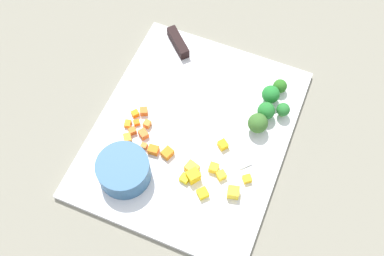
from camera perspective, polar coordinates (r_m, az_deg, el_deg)
ground_plane at (r=0.85m, az=0.00°, el=-0.70°), size 4.00×4.00×0.00m
cutting_board at (r=0.84m, az=0.00°, el=-0.51°), size 0.41×0.34×0.01m
prep_bowl at (r=0.79m, az=-8.51°, el=-5.24°), size 0.09×0.09×0.04m
chef_knife at (r=0.90m, az=-0.09°, el=7.64°), size 0.24×0.26×0.02m
carrot_dice_0 at (r=0.83m, az=-6.07°, el=-0.75°), size 0.02×0.02×0.01m
carrot_dice_1 at (r=0.85m, az=-6.16°, el=1.82°), size 0.02×0.02×0.01m
carrot_dice_2 at (r=0.85m, az=-7.09°, el=1.78°), size 0.02×0.02×0.01m
carrot_dice_3 at (r=0.81m, az=-3.08°, el=-3.14°), size 0.02×0.02×0.01m
carrot_dice_4 at (r=0.81m, az=-4.84°, el=-2.74°), size 0.02×0.02×0.01m
carrot_dice_5 at (r=0.82m, az=-5.99°, el=-2.25°), size 0.01×0.01×0.01m
carrot_dice_6 at (r=0.84m, az=-7.43°, el=-0.38°), size 0.02×0.02×0.01m
carrot_dice_7 at (r=0.84m, az=-5.61°, el=0.49°), size 0.01×0.01×0.01m
carrot_dice_8 at (r=0.85m, az=-6.91°, el=0.66°), size 0.01×0.01×0.01m
carrot_dice_9 at (r=0.83m, az=-8.03°, el=-1.30°), size 0.02×0.02×0.01m
carrot_dice_10 at (r=0.85m, az=-8.00°, el=0.50°), size 0.02×0.01×0.01m
pepper_dice_0 at (r=0.78m, az=1.35°, el=-8.14°), size 0.02×0.02×0.01m
pepper_dice_1 at (r=0.80m, az=6.88°, el=-6.32°), size 0.02×0.02×0.01m
pepper_dice_2 at (r=0.79m, az=-0.02°, el=-5.04°), size 0.02×0.03×0.02m
pepper_dice_3 at (r=0.80m, az=2.73°, el=-4.99°), size 0.02×0.02×0.01m
pepper_dice_4 at (r=0.78m, az=5.16°, el=-7.99°), size 0.02×0.02×0.02m
pepper_dice_5 at (r=0.82m, az=3.87°, el=-2.10°), size 0.02×0.02×0.01m
pepper_dice_6 at (r=0.79m, az=3.67°, el=-5.89°), size 0.02×0.02×0.01m
pepper_dice_7 at (r=0.79m, az=-0.92°, el=-6.32°), size 0.02×0.02×0.01m
pepper_dice_8 at (r=0.79m, az=0.17°, el=-5.99°), size 0.03×0.03×0.02m
broccoli_floret_0 at (r=0.88m, az=10.91°, el=5.14°), size 0.03×0.03×0.03m
broccoli_floret_1 at (r=0.85m, az=11.28°, el=2.25°), size 0.02×0.02×0.03m
broccoli_floret_2 at (r=0.84m, az=9.23°, el=2.11°), size 0.03×0.03×0.04m
broccoli_floret_3 at (r=0.86m, az=9.79°, el=4.14°), size 0.03×0.03×0.04m
broccoli_floret_4 at (r=0.83m, az=8.20°, el=0.58°), size 0.04×0.04×0.04m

